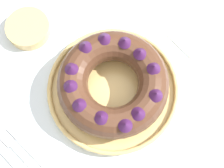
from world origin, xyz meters
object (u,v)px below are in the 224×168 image
at_px(fork, 20,153).
at_px(cake_knife, 36,155).
at_px(napkin, 196,32).
at_px(bundt_cake, 112,84).
at_px(side_bowl, 28,29).
at_px(serving_dish, 112,90).

relative_size(fork, cake_knife, 1.14).
relative_size(fork, napkin, 1.47).
bearing_deg(fork, bundt_cake, -14.29).
distance_m(bundt_cake, napkin, 0.30).
relative_size(cake_knife, side_bowl, 1.50).
height_order(cake_knife, side_bowl, side_bowl).
height_order(cake_knife, napkin, cake_knife).
bearing_deg(napkin, fork, 170.00).
xyz_separation_m(cake_knife, napkin, (0.54, -0.07, -0.00)).
height_order(fork, side_bowl, side_bowl).
bearing_deg(bundt_cake, serving_dish, 110.05).
relative_size(bundt_cake, fork, 1.34).
xyz_separation_m(serving_dish, napkin, (0.29, -0.05, -0.01)).
relative_size(serving_dish, napkin, 2.44).
height_order(serving_dish, fork, serving_dish).
relative_size(bundt_cake, side_bowl, 2.28).
distance_m(cake_knife, napkin, 0.55).
distance_m(bundt_cake, cake_knife, 0.26).
bearing_deg(napkin, bundt_cake, 170.88).
distance_m(serving_dish, fork, 0.28).
bearing_deg(cake_knife, side_bowl, 51.90).
bearing_deg(serving_dish, bundt_cake, -69.95).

